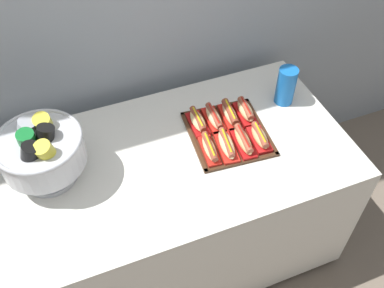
% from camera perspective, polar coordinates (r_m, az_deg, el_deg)
% --- Properties ---
extents(ground_plane, '(10.00, 10.00, 0.00)m').
position_cam_1_polar(ground_plane, '(2.48, -1.98, -13.04)').
color(ground_plane, '#7A6B5B').
extents(buffet_table, '(1.52, 0.81, 0.76)m').
position_cam_1_polar(buffet_table, '(2.14, -2.25, -7.85)').
color(buffet_table, white).
rests_on(buffet_table, ground_plane).
extents(serving_tray, '(0.36, 0.39, 0.01)m').
position_cam_1_polar(serving_tray, '(1.94, 4.65, 1.32)').
color(serving_tray, '#472B19').
rests_on(serving_tray, buffet_table).
extents(hot_dog_0, '(0.07, 0.17, 0.06)m').
position_cam_1_polar(hot_dog_0, '(1.84, 2.29, -0.60)').
color(hot_dog_0, red).
rests_on(hot_dog_0, serving_tray).
extents(hot_dog_1, '(0.09, 0.19, 0.06)m').
position_cam_1_polar(hot_dog_1, '(1.86, 4.48, -0.11)').
color(hot_dog_1, red).
rests_on(hot_dog_1, serving_tray).
extents(hot_dog_2, '(0.08, 0.19, 0.06)m').
position_cam_1_polar(hot_dog_2, '(1.88, 6.64, 0.42)').
color(hot_dog_2, '#B21414').
rests_on(hot_dog_2, serving_tray).
extents(hot_dog_3, '(0.08, 0.16, 0.06)m').
position_cam_1_polar(hot_dog_3, '(1.90, 8.74, 0.89)').
color(hot_dog_3, red).
rests_on(hot_dog_3, serving_tray).
extents(hot_dog_4, '(0.07, 0.16, 0.06)m').
position_cam_1_polar(hot_dog_4, '(1.94, 0.76, 2.93)').
color(hot_dog_4, '#B21414').
rests_on(hot_dog_4, serving_tray).
extents(hot_dog_5, '(0.07, 0.17, 0.06)m').
position_cam_1_polar(hot_dog_5, '(1.96, 2.85, 3.35)').
color(hot_dog_5, red).
rests_on(hot_dog_5, serving_tray).
extents(hot_dog_6, '(0.08, 0.18, 0.06)m').
position_cam_1_polar(hot_dog_6, '(1.98, 4.92, 3.84)').
color(hot_dog_6, red).
rests_on(hot_dog_6, serving_tray).
extents(hot_dog_7, '(0.08, 0.16, 0.06)m').
position_cam_1_polar(hot_dog_7, '(2.00, 6.93, 4.26)').
color(hot_dog_7, '#B21414').
rests_on(hot_dog_7, serving_tray).
extents(punch_bowl, '(0.33, 0.33, 0.27)m').
position_cam_1_polar(punch_bowl, '(1.76, -18.95, -0.77)').
color(punch_bowl, silver).
rests_on(punch_bowl, buffet_table).
extents(cup_stack, '(0.09, 0.09, 0.18)m').
position_cam_1_polar(cup_stack, '(2.07, 12.05, 7.36)').
color(cup_stack, blue).
rests_on(cup_stack, buffet_table).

